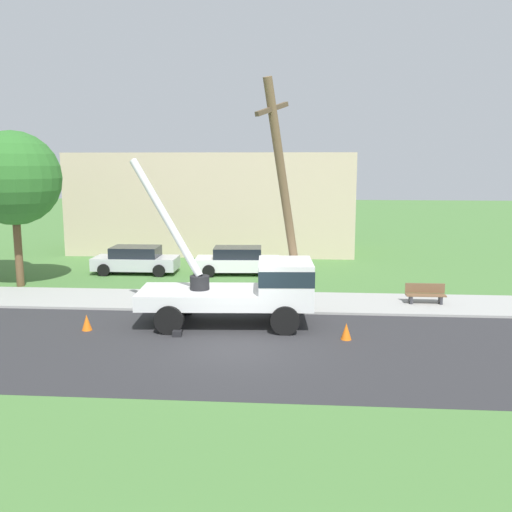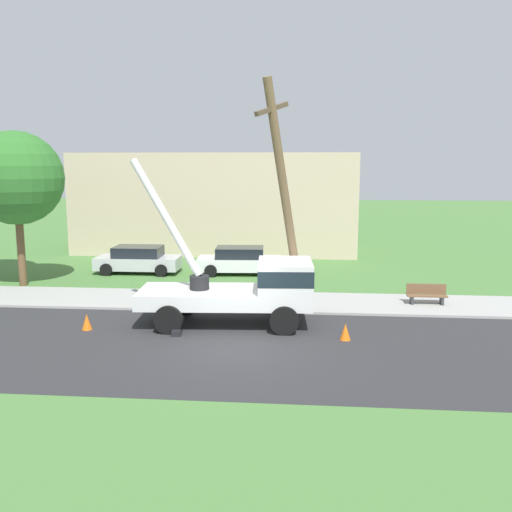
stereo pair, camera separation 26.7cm
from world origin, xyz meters
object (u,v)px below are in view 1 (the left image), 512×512
object	(u,v)px
traffic_cone_behind	(87,323)
traffic_cone_curbside	(279,311)
traffic_cone_ahead	(346,331)
park_bench	(425,294)
utility_truck	(249,287)
leaning_utility_pole	(285,199)
roadside_tree_far	(13,179)
parked_sedan_silver	(136,260)
parked_sedan_white	(238,261)

from	to	relation	value
traffic_cone_behind	traffic_cone_curbside	size ratio (longest dim) A/B	1.00
traffic_cone_ahead	traffic_cone_curbside	world-z (taller)	same
traffic_cone_curbside	park_bench	xyz separation A→B (m)	(5.91, 2.46, 0.18)
traffic_cone_ahead	utility_truck	bearing A→B (deg)	155.57
leaning_utility_pole	roadside_tree_far	bearing A→B (deg)	159.93
traffic_cone_ahead	parked_sedan_silver	bearing A→B (deg)	133.74
traffic_cone_curbside	parked_sedan_white	size ratio (longest dim) A/B	0.12
leaning_utility_pole	traffic_cone_curbside	bearing A→B (deg)	-148.23
parked_sedan_silver	parked_sedan_white	bearing A→B (deg)	2.18
traffic_cone_curbside	park_bench	world-z (taller)	park_bench
traffic_cone_behind	roadside_tree_far	distance (m)	10.13
utility_truck	traffic_cone_behind	bearing A→B (deg)	-168.26
traffic_cone_curbside	parked_sedan_silver	distance (m)	11.48
traffic_cone_behind	park_bench	distance (m)	13.37
traffic_cone_ahead	park_bench	bearing A→B (deg)	53.32
traffic_cone_curbside	roadside_tree_far	world-z (taller)	roadside_tree_far
parked_sedan_white	parked_sedan_silver	bearing A→B (deg)	-177.82
traffic_cone_behind	traffic_cone_curbside	world-z (taller)	same
parked_sedan_white	roadside_tree_far	distance (m)	11.54
leaning_utility_pole	roadside_tree_far	world-z (taller)	leaning_utility_pole
traffic_cone_behind	parked_sedan_white	size ratio (longest dim) A/B	0.12
traffic_cone_ahead	traffic_cone_behind	world-z (taller)	same
leaning_utility_pole	parked_sedan_silver	bearing A→B (deg)	134.67
traffic_cone_curbside	parked_sedan_silver	bearing A→B (deg)	133.64
leaning_utility_pole	traffic_cone_ahead	size ratio (longest dim) A/B	15.67
leaning_utility_pole	traffic_cone_ahead	distance (m)	5.34
park_bench	parked_sedan_white	bearing A→B (deg)	144.28
parked_sedan_silver	roadside_tree_far	xyz separation A→B (m)	(-4.58, -3.56, 4.37)
leaning_utility_pole	park_bench	world-z (taller)	leaning_utility_pole
parked_sedan_white	roadside_tree_far	size ratio (longest dim) A/B	0.62
park_bench	roadside_tree_far	size ratio (longest dim) A/B	0.22
utility_truck	roadside_tree_far	bearing A→B (deg)	153.94
leaning_utility_pole	park_bench	distance (m)	7.39
traffic_cone_curbside	utility_truck	bearing A→B (deg)	-141.56
leaning_utility_pole	traffic_cone_curbside	size ratio (longest dim) A/B	15.67
parked_sedan_silver	roadside_tree_far	size ratio (longest dim) A/B	0.61
utility_truck	leaning_utility_pole	world-z (taller)	leaning_utility_pole
park_bench	utility_truck	bearing A→B (deg)	-154.64
traffic_cone_curbside	park_bench	bearing A→B (deg)	22.59
parked_sedan_silver	traffic_cone_curbside	bearing A→B (deg)	-46.36
traffic_cone_curbside	traffic_cone_behind	bearing A→B (deg)	-163.24
utility_truck	traffic_cone_ahead	distance (m)	3.87
traffic_cone_behind	roadside_tree_far	size ratio (longest dim) A/B	0.08
parked_sedan_white	traffic_cone_ahead	bearing A→B (deg)	-66.16
utility_truck	leaning_utility_pole	size ratio (longest dim) A/B	0.79
traffic_cone_ahead	traffic_cone_behind	size ratio (longest dim) A/B	1.00
traffic_cone_behind	parked_sedan_white	distance (m)	11.33
leaning_utility_pole	parked_sedan_silver	xyz separation A→B (m)	(-8.10, 8.19, -3.79)
traffic_cone_behind	park_bench	world-z (taller)	park_bench
utility_truck	traffic_cone_ahead	xyz separation A→B (m)	(3.37, -1.53, -1.13)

